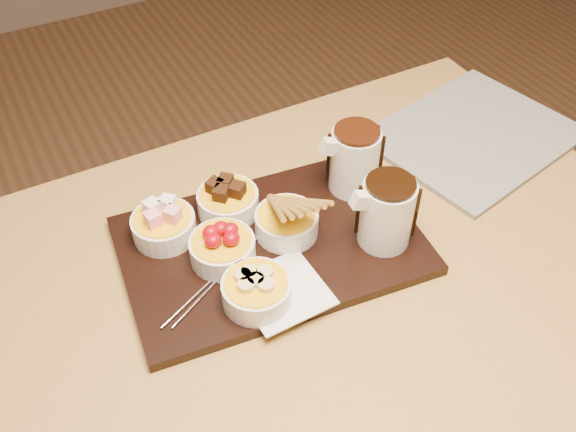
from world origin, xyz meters
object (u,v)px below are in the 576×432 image
newspaper (474,135)px  serving_board (271,245)px  pitcher_dark_chocolate (387,213)px  pitcher_milk_chocolate (354,161)px  dining_table (298,316)px  bowl_strawberries (223,250)px

newspaper → serving_board: bearing=177.0°
pitcher_dark_chocolate → pitcher_milk_chocolate: size_ratio=1.00×
serving_board → pitcher_dark_chocolate: pitcher_dark_chocolate is taller
serving_board → newspaper: 0.48m
dining_table → bowl_strawberries: bearing=140.2°
dining_table → pitcher_dark_chocolate: 0.23m
pitcher_milk_chocolate → newspaper: pitcher_milk_chocolate is taller
dining_table → pitcher_dark_chocolate: bearing=-2.3°
newspaper → bowl_strawberries: bearing=175.3°
dining_table → newspaper: bearing=17.6°
dining_table → newspaper: (0.46, 0.15, 0.10)m
serving_board → pitcher_milk_chocolate: (0.18, 0.05, 0.06)m
bowl_strawberries → pitcher_milk_chocolate: bearing=10.1°
dining_table → serving_board: 0.13m
dining_table → newspaper: 0.49m
newspaper → pitcher_milk_chocolate: bearing=172.7°
serving_board → newspaper: (0.47, 0.07, -0.00)m
dining_table → pitcher_milk_chocolate: 0.27m
serving_board → newspaper: size_ratio=1.29×
serving_board → bowl_strawberries: bowl_strawberries is taller
newspaper → dining_table: bearing=-174.3°
bowl_strawberries → pitcher_dark_chocolate: (0.24, -0.08, 0.04)m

